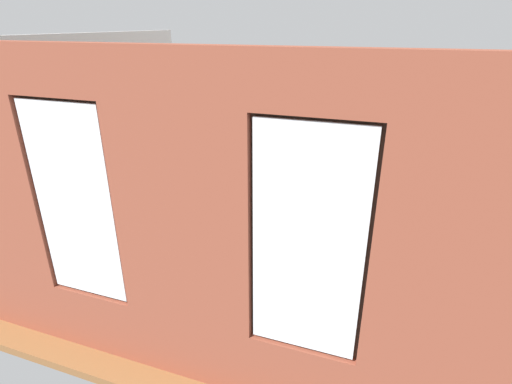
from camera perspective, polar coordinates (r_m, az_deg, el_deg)
name	(u,v)px	position (r m, az deg, el deg)	size (l,w,h in m)	color
ground_plane	(270,252)	(6.35, 2.01, -8.58)	(6.40, 5.83, 0.10)	brown
brick_wall_with_windows	(183,241)	(3.54, -10.34, -6.88)	(5.80, 0.30, 3.14)	brown
white_wall_right	(97,139)	(6.88, -21.76, 7.06)	(0.10, 4.83, 3.14)	white
couch_by_window	(165,294)	(4.98, -12.84, -13.99)	(1.89, 0.87, 0.80)	black
couch_left	(424,261)	(5.88, 22.86, -9.06)	(1.02, 1.94, 0.80)	black
coffee_table	(260,214)	(6.54, 0.56, -3.10)	(1.29, 0.73, 0.46)	tan
cup_ceramic	(235,207)	(6.52, -2.97, -2.18)	(0.07, 0.07, 0.08)	silver
candle_jar	(283,207)	(6.50, 3.89, -2.12)	(0.08, 0.08, 0.12)	#B7333D
table_plant_small	(263,206)	(6.33, 1.07, -1.99)	(0.17, 0.17, 0.27)	beige
remote_black	(260,210)	(6.51, 0.56, -2.53)	(0.05, 0.17, 0.02)	black
remote_gray	(253,206)	(6.63, -0.50, -2.01)	(0.05, 0.17, 0.02)	#59595B
media_console	(119,220)	(7.06, -19.02, -3.74)	(1.05, 0.42, 0.49)	black
tv_flatscreen	(114,184)	(6.81, -19.68, 1.02)	(1.16, 0.20, 0.76)	black
potted_plant_foreground_right	(194,145)	(8.34, -8.81, 6.62)	(1.15, 1.02, 1.48)	gray
potted_plant_corner_far_left	(452,351)	(4.25, 26.22, -19.68)	(0.56, 0.56, 0.87)	beige
potted_plant_by_left_couch	(396,214)	(7.09, 19.34, -3.03)	(0.34, 0.34, 0.50)	brown
potted_plant_beside_window_right	(59,247)	(5.48, -26.33, -7.02)	(0.91, 0.90, 1.18)	#9E5638
potted_plant_between_couches	(280,299)	(4.38, 3.48, -15.04)	(0.59, 0.59, 0.96)	brown
potted_plant_mid_room_small	(340,221)	(6.68, 11.91, -4.01)	(0.29, 0.29, 0.45)	#47423D
potted_plant_corner_near_left	(434,182)	(7.57, 24.06, 1.27)	(1.02, 1.09, 1.18)	gray
potted_plant_near_tv	(104,234)	(5.93, -20.88, -5.64)	(0.52, 0.52, 0.86)	#47423D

